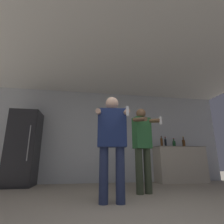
{
  "coord_description": "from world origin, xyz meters",
  "views": [
    {
      "loc": [
        -0.63,
        -1.69,
        0.61
      ],
      "look_at": [
        -0.19,
        0.98,
        1.34
      ],
      "focal_mm": 28.0,
      "sensor_mm": 36.0,
      "label": 1
    }
  ],
  "objects_px": {
    "refrigerator": "(23,147)",
    "person_man_side": "(143,144)",
    "person_woman_foreground": "(112,138)",
    "bottle_red_label": "(165,142)",
    "bottle_green_wine": "(184,143)",
    "bottle_dark_rum": "(162,142)",
    "bottle_amber_bourbon": "(174,143)"
  },
  "relations": [
    {
      "from": "bottle_amber_bourbon",
      "to": "person_woman_foreground",
      "type": "bearing_deg",
      "value": -136.82
    },
    {
      "from": "bottle_green_wine",
      "to": "bottle_amber_bourbon",
      "type": "xyz_separation_m",
      "value": [
        -0.3,
        0.0,
        -0.02
      ]
    },
    {
      "from": "bottle_red_label",
      "to": "person_man_side",
      "type": "distance_m",
      "value": 1.78
    },
    {
      "from": "bottle_green_wine",
      "to": "bottle_amber_bourbon",
      "type": "distance_m",
      "value": 0.3
    },
    {
      "from": "refrigerator",
      "to": "person_man_side",
      "type": "height_order",
      "value": "refrigerator"
    },
    {
      "from": "refrigerator",
      "to": "bottle_dark_rum",
      "type": "relative_size",
      "value": 5.99
    },
    {
      "from": "person_woman_foreground",
      "to": "person_man_side",
      "type": "xyz_separation_m",
      "value": [
        0.71,
        0.63,
        -0.02
      ]
    },
    {
      "from": "bottle_green_wine",
      "to": "person_woman_foreground",
      "type": "height_order",
      "value": "person_woman_foreground"
    },
    {
      "from": "bottle_green_wine",
      "to": "bottle_dark_rum",
      "type": "distance_m",
      "value": 0.67
    },
    {
      "from": "refrigerator",
      "to": "person_woman_foreground",
      "type": "relative_size",
      "value": 1.12
    },
    {
      "from": "bottle_amber_bourbon",
      "to": "person_man_side",
      "type": "bearing_deg",
      "value": -136.09
    },
    {
      "from": "bottle_dark_rum",
      "to": "person_woman_foreground",
      "type": "xyz_separation_m",
      "value": [
        -1.74,
        -1.98,
        -0.16
      ]
    },
    {
      "from": "bottle_green_wine",
      "to": "bottle_dark_rum",
      "type": "xyz_separation_m",
      "value": [
        -0.67,
        -0.0,
        0.02
      ]
    },
    {
      "from": "bottle_red_label",
      "to": "person_man_side",
      "type": "bearing_deg",
      "value": -130.32
    },
    {
      "from": "bottle_red_label",
      "to": "person_woman_foreground",
      "type": "bearing_deg",
      "value": -133.11
    },
    {
      "from": "bottle_amber_bourbon",
      "to": "bottle_green_wine",
      "type": "bearing_deg",
      "value": 0.0
    },
    {
      "from": "bottle_amber_bourbon",
      "to": "person_man_side",
      "type": "height_order",
      "value": "person_man_side"
    },
    {
      "from": "bottle_red_label",
      "to": "bottle_dark_rum",
      "type": "distance_m",
      "value": 0.12
    },
    {
      "from": "person_man_side",
      "to": "refrigerator",
      "type": "bearing_deg",
      "value": 152.82
    },
    {
      "from": "refrigerator",
      "to": "bottle_red_label",
      "type": "distance_m",
      "value": 3.72
    },
    {
      "from": "bottle_red_label",
      "to": "person_man_side",
      "type": "height_order",
      "value": "person_man_side"
    },
    {
      "from": "person_woman_foreground",
      "to": "bottle_dark_rum",
      "type": "bearing_deg",
      "value": 48.74
    },
    {
      "from": "bottle_amber_bourbon",
      "to": "bottle_dark_rum",
      "type": "height_order",
      "value": "bottle_dark_rum"
    },
    {
      "from": "bottle_dark_rum",
      "to": "bottle_green_wine",
      "type": "bearing_deg",
      "value": 0.0
    },
    {
      "from": "bottle_dark_rum",
      "to": "person_man_side",
      "type": "height_order",
      "value": "person_man_side"
    },
    {
      "from": "person_woman_foreground",
      "to": "refrigerator",
      "type": "bearing_deg",
      "value": 133.67
    },
    {
      "from": "refrigerator",
      "to": "person_man_side",
      "type": "distance_m",
      "value": 2.89
    },
    {
      "from": "refrigerator",
      "to": "bottle_amber_bourbon",
      "type": "height_order",
      "value": "refrigerator"
    },
    {
      "from": "bottle_green_wine",
      "to": "person_man_side",
      "type": "height_order",
      "value": "person_man_side"
    },
    {
      "from": "refrigerator",
      "to": "bottle_red_label",
      "type": "relative_size",
      "value": 6.41
    },
    {
      "from": "bottle_red_label",
      "to": "person_woman_foreground",
      "type": "xyz_separation_m",
      "value": [
        -1.85,
        -1.98,
        -0.15
      ]
    },
    {
      "from": "person_man_side",
      "to": "person_woman_foreground",
      "type": "bearing_deg",
      "value": -138.33
    }
  ]
}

